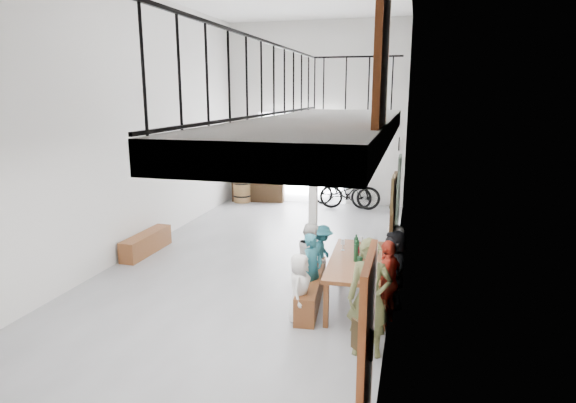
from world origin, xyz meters
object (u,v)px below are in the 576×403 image
(tasting_table, at_px, (356,264))
(host_standing, at_px, (369,298))
(oak_barrel, at_px, (242,189))
(serving_counter, at_px, (258,188))
(bench_inner, at_px, (311,289))
(bicycle_near, at_px, (342,190))
(side_bench, at_px, (146,243))

(tasting_table, xyz_separation_m, host_standing, (0.34, -1.49, 0.09))
(oak_barrel, xyz_separation_m, serving_counter, (0.46, 0.25, 0.02))
(bench_inner, distance_m, serving_counter, 7.72)
(tasting_table, xyz_separation_m, bench_inner, (-0.73, -0.06, -0.48))
(oak_barrel, distance_m, host_standing, 9.48)
(tasting_table, relative_size, bicycle_near, 1.09)
(oak_barrel, distance_m, bicycle_near, 3.16)
(bench_inner, height_order, bicycle_near, bicycle_near)
(serving_counter, bearing_deg, host_standing, -70.26)
(side_bench, xyz_separation_m, serving_counter, (0.75, 5.50, 0.21))
(tasting_table, height_order, side_bench, tasting_table)
(tasting_table, relative_size, host_standing, 1.31)
(oak_barrel, relative_size, serving_counter, 0.50)
(tasting_table, height_order, host_standing, host_standing)
(bicycle_near, bearing_deg, side_bench, 161.12)
(bench_inner, height_order, host_standing, host_standing)
(tasting_table, bearing_deg, bench_inner, -176.89)
(bicycle_near, bearing_deg, oak_barrel, 107.01)
(tasting_table, distance_m, oak_barrel, 8.03)
(bench_inner, distance_m, bicycle_near, 6.99)
(side_bench, relative_size, oak_barrel, 1.91)
(oak_barrel, bearing_deg, side_bench, -93.12)
(side_bench, bearing_deg, tasting_table, -17.20)
(side_bench, distance_m, host_standing, 5.87)
(side_bench, bearing_deg, oak_barrel, 86.88)
(side_bench, relative_size, bicycle_near, 0.82)
(tasting_table, distance_m, serving_counter, 8.00)
(oak_barrel, xyz_separation_m, host_standing, (4.76, -8.19, 0.38))
(oak_barrel, relative_size, bicycle_near, 0.43)
(bicycle_near, bearing_deg, bench_inner, -162.22)
(tasting_table, relative_size, bench_inner, 1.06)
(bench_inner, xyz_separation_m, side_bench, (-3.97, 1.52, -0.01))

